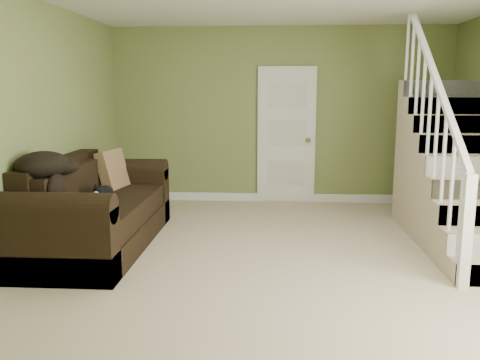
# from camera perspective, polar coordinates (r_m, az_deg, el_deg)

# --- Properties ---
(floor) EXTENTS (5.00, 5.50, 0.01)m
(floor) POSITION_cam_1_polar(r_m,az_deg,el_deg) (5.18, 4.65, -8.94)
(floor) COLOR #C7AF90
(floor) RESTS_ON ground
(wall_back) EXTENTS (5.00, 0.04, 2.60)m
(wall_back) POSITION_cam_1_polar(r_m,az_deg,el_deg) (7.66, 4.50, 7.21)
(wall_back) COLOR olive
(wall_back) RESTS_ON floor
(wall_front) EXTENTS (5.00, 0.04, 2.60)m
(wall_front) POSITION_cam_1_polar(r_m,az_deg,el_deg) (2.18, 6.14, -0.29)
(wall_front) COLOR olive
(wall_front) RESTS_ON floor
(wall_left) EXTENTS (0.04, 5.50, 2.60)m
(wall_left) POSITION_cam_1_polar(r_m,az_deg,el_deg) (5.47, -22.45, 5.29)
(wall_left) COLOR olive
(wall_left) RESTS_ON floor
(baseboard_back) EXTENTS (5.00, 0.04, 0.12)m
(baseboard_back) POSITION_cam_1_polar(r_m,az_deg,el_deg) (7.79, 4.38, -1.95)
(baseboard_back) COLOR white
(baseboard_back) RESTS_ON floor
(baseboard_left) EXTENTS (0.04, 5.50, 0.12)m
(baseboard_left) POSITION_cam_1_polar(r_m,az_deg,el_deg) (5.68, -21.32, -7.25)
(baseboard_left) COLOR white
(baseboard_left) RESTS_ON floor
(door) EXTENTS (0.86, 0.12, 2.02)m
(door) POSITION_cam_1_polar(r_m,az_deg,el_deg) (7.64, 5.24, 4.97)
(door) COLOR white
(door) RESTS_ON floor
(staircase) EXTENTS (1.00, 2.51, 2.82)m
(staircase) POSITION_cam_1_polar(r_m,az_deg,el_deg) (6.31, 23.03, -0.24)
(staircase) COLOR #C7AF90
(staircase) RESTS_ON floor
(sofa) EXTENTS (1.04, 2.42, 0.96)m
(sofa) POSITION_cam_1_polar(r_m,az_deg,el_deg) (5.73, -16.05, -3.64)
(sofa) COLOR black
(sofa) RESTS_ON floor
(side_table) EXTENTS (0.50, 0.50, 0.76)m
(side_table) POSITION_cam_1_polar(r_m,az_deg,el_deg) (6.60, -15.56, -2.58)
(side_table) COLOR black
(side_table) RESTS_ON floor
(cat) EXTENTS (0.21, 0.44, 0.21)m
(cat) POSITION_cam_1_polar(r_m,az_deg,el_deg) (5.62, -15.05, -1.41)
(cat) COLOR black
(cat) RESTS_ON sofa
(banana) EXTENTS (0.15, 0.20, 0.06)m
(banana) POSITION_cam_1_polar(r_m,az_deg,el_deg) (5.37, -15.76, -2.56)
(banana) COLOR yellow
(banana) RESTS_ON sofa
(throw_pillow) EXTENTS (0.31, 0.52, 0.50)m
(throw_pillow) POSITION_cam_1_polar(r_m,az_deg,el_deg) (6.34, -14.06, 1.09)
(throw_pillow) COLOR #4F391F
(throw_pillow) RESTS_ON sofa
(throw_blanket) EXTENTS (0.58, 0.69, 0.25)m
(throw_blanket) POSITION_cam_1_polar(r_m,az_deg,el_deg) (5.16, -21.33, 1.63)
(throw_blanket) COLOR black
(throw_blanket) RESTS_ON sofa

